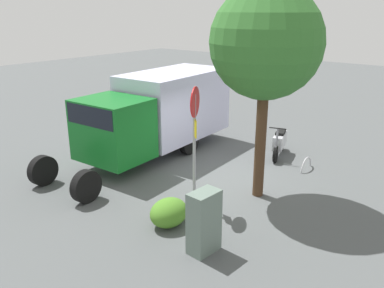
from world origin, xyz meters
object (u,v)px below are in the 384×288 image
(motorcycle, at_px, (279,142))
(utility_cabinet, at_px, (204,222))
(stop_sign, at_px, (195,129))
(street_tree, at_px, (266,44))
(bike_rack_hoop, at_px, (306,169))
(box_truck_near, at_px, (157,110))

(motorcycle, bearing_deg, utility_cabinet, -3.79)
(motorcycle, height_order, utility_cabinet, utility_cabinet)
(stop_sign, distance_m, street_tree, 2.76)
(utility_cabinet, bearing_deg, motorcycle, -167.15)
(utility_cabinet, bearing_deg, bike_rack_hoop, -178.34)
(stop_sign, bearing_deg, bike_rack_hoop, 163.43)
(utility_cabinet, bearing_deg, stop_sign, -136.50)
(street_tree, distance_m, bike_rack_hoop, 4.90)
(stop_sign, xyz_separation_m, street_tree, (-1.64, 0.96, 2.01))
(box_truck_near, height_order, bike_rack_hoop, box_truck_near)
(street_tree, distance_m, utility_cabinet, 4.69)
(stop_sign, bearing_deg, street_tree, 149.58)
(bike_rack_hoop, bearing_deg, box_truck_near, -69.58)
(utility_cabinet, distance_m, bike_rack_hoop, 5.81)
(street_tree, relative_size, bike_rack_hoop, 6.58)
(street_tree, height_order, utility_cabinet, street_tree)
(stop_sign, bearing_deg, utility_cabinet, 43.50)
(motorcycle, height_order, bike_rack_hoop, motorcycle)
(box_truck_near, relative_size, stop_sign, 2.41)
(box_truck_near, relative_size, bike_rack_hoop, 9.05)
(box_truck_near, height_order, street_tree, street_tree)
(stop_sign, relative_size, street_tree, 0.57)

